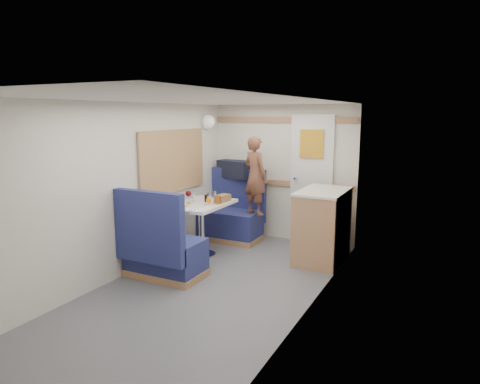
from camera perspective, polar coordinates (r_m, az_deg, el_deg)
The scene contains 28 objects.
floor at distance 4.68m, azimuth -4.70°, elevation -13.14°, with size 4.50×4.50×0.00m, color #515156.
ceiling at distance 4.29m, azimuth -5.10°, elevation 12.14°, with size 4.50×4.50×0.00m, color silver.
wall_back at distance 6.38m, azimuth 5.72°, elevation 2.53°, with size 2.20×0.02×2.00m, color silver.
wall_left at distance 5.03m, azimuth -15.64°, elevation 0.09°, with size 0.02×4.50×2.00m, color silver.
wall_right at distance 3.93m, azimuth 8.94°, elevation -2.48°, with size 0.02×4.50×2.00m, color silver.
oak_trim_low at distance 6.38m, azimuth 5.63°, elevation 1.18°, with size 2.15×0.02×0.08m, color olive.
oak_trim_high at distance 6.30m, azimuth 5.78°, elevation 9.56°, with size 2.15×0.02×0.08m, color olive.
side_window at distance 5.76m, azimuth -8.92°, elevation 4.12°, with size 0.04×1.30×0.72m, color #9DA58C.
rear_door at distance 6.21m, azimuth 9.49°, elevation 1.97°, with size 0.62×0.12×1.86m.
dinette_table at distance 5.64m, azimuth -5.16°, elevation -2.99°, with size 0.62×0.92×0.72m.
bench_far at distance 6.43m, azimuth -1.06°, elevation -3.71°, with size 0.90×0.59×1.05m.
bench_near at distance 5.02m, azimuth -10.35°, elevation -7.95°, with size 0.90×0.59×1.05m.
ledge at distance 6.54m, azimuth -0.04°, elevation 1.72°, with size 0.90×0.14×0.04m, color olive.
dome_light at distance 6.41m, azimuth -4.29°, elevation 9.33°, with size 0.20×0.20×0.20m, color white.
galley_counter at distance 5.58m, azimuth 10.91°, elevation -4.34°, with size 0.57×0.92×0.92m.
person at distance 6.03m, azimuth 2.04°, elevation 2.18°, with size 0.41×0.27×1.11m, color brown.
duffel_bag at distance 6.55m, azimuth -0.62°, elevation 3.07°, with size 0.55×0.26×0.26m, color black.
tray at distance 5.32m, azimuth -6.63°, elevation -2.03°, with size 0.26×0.34×0.02m, color white.
orange_fruit at distance 5.49m, azimuth -4.18°, elevation -1.12°, with size 0.07×0.07×0.07m, color orange.
cheese_block at distance 5.31m, azimuth -7.16°, elevation -1.77°, with size 0.09×0.06×0.03m, color #F0D58B.
wine_glass at distance 5.56m, azimuth -6.90°, elevation -0.29°, with size 0.08×0.08×0.17m.
tumbler_left at distance 5.40m, azimuth -8.82°, elevation -1.43°, with size 0.06×0.06×0.10m, color silver.
tumbler_mid at distance 5.91m, azimuth -3.48°, elevation -0.33°, with size 0.06×0.06×0.10m, color white.
tumbler_right at distance 5.74m, azimuth -4.15°, elevation -0.64°, with size 0.06×0.06×0.10m, color white.
beer_glass at distance 5.51m, azimuth -2.99°, elevation -1.07°, with size 0.07×0.07×0.10m, color brown.
pepper_grinder at distance 5.66m, azimuth -4.59°, elevation -0.85°, with size 0.04×0.04×0.09m, color black.
salt_grinder at distance 5.65m, azimuth -6.15°, elevation -0.88°, with size 0.04×0.04×0.10m, color silver.
bread_loaf at distance 5.64m, azimuth -2.35°, elevation -0.86°, with size 0.12×0.23×0.10m, color brown.
Camera 1 is at (2.25, -3.66, 1.87)m, focal length 32.00 mm.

